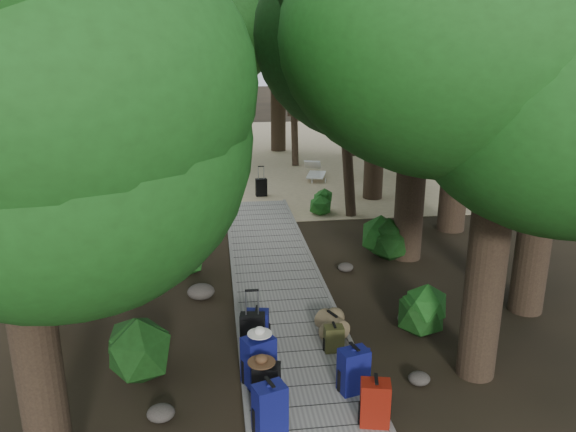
{
  "coord_description": "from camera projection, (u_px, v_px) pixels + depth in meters",
  "views": [
    {
      "loc": [
        -1.27,
        -10.83,
        5.13
      ],
      "look_at": [
        0.48,
        2.42,
        1.0
      ],
      "focal_mm": 35.0,
      "sensor_mm": 36.0,
      "label": 1
    }
  ],
  "objects": [
    {
      "name": "tree_right_f",
      "position": [
        420.0,
        53.0,
        20.9
      ],
      "size": [
        5.35,
        5.35,
        9.55
      ],
      "primitive_type": null,
      "color": "black",
      "rests_on": "ground"
    },
    {
      "name": "shrub_right_c",
      "position": [
        320.0,
        202.0,
        17.6
      ],
      "size": [
        0.77,
        0.77,
        0.69
      ],
      "primitive_type": null,
      "color": "#1B4F17",
      "rests_on": "ground"
    },
    {
      "name": "backpack_left_b",
      "position": [
        266.0,
        382.0,
        8.06
      ],
      "size": [
        0.44,
        0.36,
        0.7
      ],
      "primitive_type": null,
      "rotation": [
        0.0,
        0.0,
        -0.27
      ],
      "color": "black",
      "rests_on": "boardwalk"
    },
    {
      "name": "tree_back_b",
      "position": [
        278.0,
        41.0,
        26.35
      ],
      "size": [
        5.86,
        5.86,
        10.47
      ],
      "primitive_type": null,
      "color": "black",
      "rests_on": "ground"
    },
    {
      "name": "rock_right_b",
      "position": [
        409.0,
        318.0,
        10.65
      ],
      "size": [
        0.46,
        0.41,
        0.25
      ],
      "primitive_type": null,
      "color": "#4C473F",
      "rests_on": "ground"
    },
    {
      "name": "hat_white",
      "position": [
        260.0,
        330.0,
        8.34
      ],
      "size": [
        0.37,
        0.37,
        0.12
      ],
      "primitive_type": null,
      "color": "silver",
      "rests_on": "backpack_left_c"
    },
    {
      "name": "shrub_right_b",
      "position": [
        385.0,
        237.0,
        13.94
      ],
      "size": [
        1.12,
        1.12,
        1.0
      ],
      "primitive_type": null,
      "color": "#1B4F17",
      "rests_on": "ground"
    },
    {
      "name": "rock_left_a",
      "position": [
        161.0,
        413.0,
        7.95
      ],
      "size": [
        0.4,
        0.36,
        0.22
      ],
      "primitive_type": null,
      "color": "#4C473F",
      "rests_on": "ground"
    },
    {
      "name": "lone_suitcase_on_sand",
      "position": [
        261.0,
        187.0,
        19.5
      ],
      "size": [
        0.41,
        0.25,
        0.61
      ],
      "primitive_type": null,
      "rotation": [
        0.0,
        0.0,
        0.08
      ],
      "color": "black",
      "rests_on": "sand_beach"
    },
    {
      "name": "backpack_left_c",
      "position": [
        259.0,
        358.0,
        8.51
      ],
      "size": [
        0.56,
        0.49,
        0.86
      ],
      "primitive_type": null,
      "rotation": [
        0.0,
        0.0,
        0.42
      ],
      "color": "navy",
      "rests_on": "boardwalk"
    },
    {
      "name": "palm_right_c",
      "position": [
        300.0,
        90.0,
        23.72
      ],
      "size": [
        4.03,
        4.03,
        6.42
      ],
      "primitive_type": null,
      "color": "#113B10",
      "rests_on": "ground"
    },
    {
      "name": "tree_right_a",
      "position": [
        504.0,
        106.0,
        7.84
      ],
      "size": [
        5.15,
        5.15,
        8.58
      ],
      "primitive_type": null,
      "color": "black",
      "rests_on": "ground"
    },
    {
      "name": "shrub_right_a",
      "position": [
        423.0,
        313.0,
        10.1
      ],
      "size": [
        1.05,
        1.05,
        0.95
      ],
      "primitive_type": null,
      "color": "#1B4F17",
      "rests_on": "ground"
    },
    {
      "name": "rock_left_b",
      "position": [
        149.0,
        358.0,
        9.33
      ],
      "size": [
        0.41,
        0.37,
        0.22
      ],
      "primitive_type": null,
      "color": "#4C473F",
      "rests_on": "ground"
    },
    {
      "name": "duffel_right_khaki",
      "position": [
        332.0,
        325.0,
        10.03
      ],
      "size": [
        0.57,
        0.68,
        0.38
      ],
      "primitive_type": null,
      "rotation": [
        0.0,
        0.0,
        0.38
      ],
      "color": "brown",
      "rests_on": "boardwalk"
    },
    {
      "name": "tree_right_b",
      "position": [
        557.0,
        71.0,
        9.89
      ],
      "size": [
        5.21,
        5.21,
        9.31
      ],
      "primitive_type": null,
      "color": "black",
      "rests_on": "ground"
    },
    {
      "name": "backpack_left_d",
      "position": [
        257.0,
        324.0,
        9.8
      ],
      "size": [
        0.45,
        0.35,
        0.62
      ],
      "primitive_type": null,
      "rotation": [
        0.0,
        0.0,
        -0.16
      ],
      "color": "navy",
      "rests_on": "boardwalk"
    },
    {
      "name": "tree_back_a",
      "position": [
        201.0,
        54.0,
        24.81
      ],
      "size": [
        5.36,
        5.36,
        9.28
      ],
      "primitive_type": null,
      "color": "black",
      "rests_on": "ground"
    },
    {
      "name": "tree_back_d",
      "position": [
        113.0,
        61.0,
        23.33
      ],
      "size": [
        5.29,
        5.29,
        8.82
      ],
      "primitive_type": null,
      "color": "black",
      "rests_on": "ground"
    },
    {
      "name": "tree_left_c",
      "position": [
        126.0,
        72.0,
        13.49
      ],
      "size": [
        5.12,
        5.12,
        8.9
      ],
      "primitive_type": null,
      "color": "black",
      "rests_on": "ground"
    },
    {
      "name": "backpack_right_c",
      "position": [
        358.0,
        364.0,
        8.63
      ],
      "size": [
        0.4,
        0.35,
        0.57
      ],
      "primitive_type": null,
      "rotation": [
        0.0,
        0.0,
        -0.39
      ],
      "color": "navy",
      "rests_on": "boardwalk"
    },
    {
      "name": "rock_left_d",
      "position": [
        185.0,
        252.0,
        14.11
      ],
      "size": [
        0.34,
        0.3,
        0.18
      ],
      "primitive_type": null,
      "color": "#4C473F",
      "rests_on": "ground"
    },
    {
      "name": "tree_right_e",
      "position": [
        379.0,
        57.0,
        17.97
      ],
      "size": [
        5.23,
        5.23,
        9.42
      ],
      "primitive_type": null,
      "color": "black",
      "rests_on": "ground"
    },
    {
      "name": "backpack_right_a",
      "position": [
        375.0,
        401.0,
        7.62
      ],
      "size": [
        0.45,
        0.37,
        0.72
      ],
      "primitive_type": null,
      "rotation": [
        0.0,
        0.0,
        -0.22
      ],
      "color": "#940F04",
      "rests_on": "boardwalk"
    },
    {
      "name": "tree_back_c",
      "position": [
        354.0,
        70.0,
        25.51
      ],
      "size": [
        4.39,
        4.39,
        7.9
      ],
      "primitive_type": null,
      "color": "black",
      "rests_on": "ground"
    },
    {
      "name": "tree_right_d",
      "position": [
        468.0,
        29.0,
        14.51
      ],
      "size": [
        5.98,
        5.98,
        10.96
      ],
      "primitive_type": null,
      "color": "black",
      "rests_on": "ground"
    },
    {
      "name": "shrub_left_c",
      "position": [
        170.0,
        207.0,
        16.09
      ],
      "size": [
        1.38,
        1.38,
        1.24
      ],
      "primitive_type": null,
      "color": "#1B4F17",
      "rests_on": "ground"
    },
    {
      "name": "backpack_left_a",
      "position": [
        270.0,
        407.0,
        7.44
      ],
      "size": [
        0.49,
        0.41,
        0.79
      ],
      "primitive_type": null,
      "rotation": [
        0.0,
        0.0,
        0.32
      ],
      "color": "navy",
      "rests_on": "boardwalk"
    },
    {
      "name": "suitcase_on_boardwalk",
      "position": [
        253.0,
        331.0,
        9.53
      ],
      "size": [
        0.45,
        0.29,
        0.64
      ],
      "primitive_type": null,
      "rotation": [
        0.0,
        0.0,
        -0.16
      ],
      "color": "black",
      "rests_on": "boardwalk"
    },
    {
      "name": "hat_brown",
      "position": [
        261.0,
        359.0,
        7.89
      ],
      "size": [
        0.4,
        0.4,
        0.12
      ],
      "primitive_type": null,
      "color": "#51351E",
      "rests_on": "backpack_left_b"
    },
    {
      "name": "boardwalk",
      "position": [
        275.0,
        274.0,
        12.86
      ],
      "size": [
        2.0,
        12.0,
        0.12
      ],
      "primitive_type": "cube",
      "color": "gray",
      "rests_on": "ground"
    },
    {
      "name": "shrub_left_a",
      "position": [
        135.0,
        346.0,
        8.86
      ],
      "size": [
        1.23,
        1.23,
        1.1
      ],
      "primitive_type": null,
      "color": "#1B4F17",
      "rests_on": "ground"
    },
    {
      "name": "sun_lounger",
      "position": [
        316.0,
        172.0,
        21.8
      ],
      "size": [
        1.18,
        2.1,
        0.65
      ],
      "primitive_type": null,
      "rotation": [
        0.0,
        0.0,
        -0.28
      ],
      "color": "silver",
      "rests_on": "sand_beach"
    },
    {
      "name": "tree_right_c",
      "position": [
        420.0,
        47.0,
        12.55
      ],
      "size": [
        5.84,
        5.84,
        10.1
      ],
      "primitive_type": null,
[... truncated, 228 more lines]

